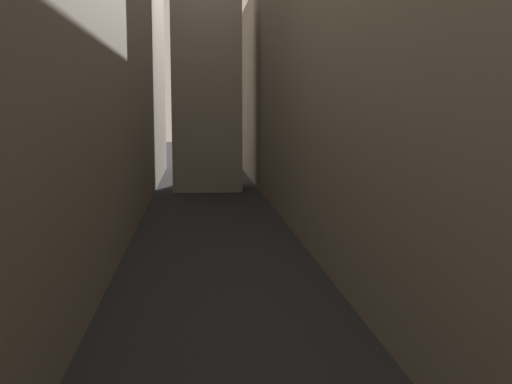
# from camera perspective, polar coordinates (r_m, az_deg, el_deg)

# --- Properties ---
(ground_plane) EXTENTS (264.00, 264.00, 0.00)m
(ground_plane) POSITION_cam_1_polar(r_m,az_deg,el_deg) (37.55, -3.57, -5.60)
(ground_plane) COLOR #232326
(building_block_left) EXTENTS (11.07, 108.00, 24.30)m
(building_block_left) POSITION_cam_1_polar(r_m,az_deg,el_deg) (39.96, -20.23, 12.28)
(building_block_left) COLOR gray
(building_block_left) RESTS_ON ground
(building_block_right) EXTENTS (12.52, 108.00, 21.94)m
(building_block_right) POSITION_cam_1_polar(r_m,az_deg,el_deg) (40.74, 13.27, 10.78)
(building_block_right) COLOR gray
(building_block_right) RESTS_ON ground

